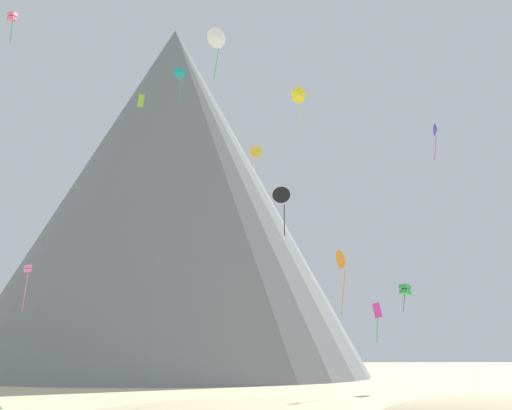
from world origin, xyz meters
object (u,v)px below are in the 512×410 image
(kite_orange_low, at_px, (340,261))
(kite_yellow_high, at_px, (299,95))
(kite_black_mid, at_px, (281,196))
(kite_magenta_low, at_px, (377,314))
(bush_near_left, at_px, (221,410))
(kite_pink_low, at_px, (28,270))
(rock_massif, at_px, (173,200))
(kite_teal_high, at_px, (180,73))
(kite_gold_high, at_px, (256,152))
(kite_green_low, at_px, (405,290))
(kite_rainbow_high, at_px, (12,17))
(kite_indigo_high, at_px, (436,130))
(kite_lime_high, at_px, (141,101))
(kite_white_high, at_px, (217,38))

(kite_orange_low, distance_m, kite_yellow_high, 24.30)
(kite_black_mid, bearing_deg, kite_magenta_low, -135.79)
(bush_near_left, xyz_separation_m, kite_pink_low, (-22.25, 24.84, 12.62))
(rock_massif, distance_m, kite_black_mid, 59.14)
(rock_massif, height_order, kite_teal_high, rock_massif)
(kite_gold_high, xyz_separation_m, kite_green_low, (17.67, -1.85, -17.48))
(bush_near_left, relative_size, kite_teal_high, 0.25)
(kite_green_low, xyz_separation_m, kite_yellow_high, (-12.75, -5.58, 22.23))
(kite_rainbow_high, bearing_deg, kite_magenta_low, -153.26)
(kite_black_mid, distance_m, kite_green_low, 26.37)
(bush_near_left, height_order, kite_green_low, kite_green_low)
(kite_gold_high, distance_m, kite_teal_high, 13.95)
(kite_black_mid, bearing_deg, kite_green_low, -121.73)
(kite_black_mid, bearing_deg, bush_near_left, 71.93)
(kite_black_mid, relative_size, kite_indigo_high, 0.94)
(kite_indigo_high, bearing_deg, kite_pink_low, 123.38)
(kite_yellow_high, xyz_separation_m, kite_indigo_high, (17.38, 4.94, -2.52))
(kite_teal_high, bearing_deg, bush_near_left, -91.69)
(rock_massif, relative_size, kite_magenta_low, 23.29)
(kite_lime_high, height_order, kite_rainbow_high, kite_rainbow_high)
(kite_gold_high, bearing_deg, kite_green_low, -166.62)
(kite_green_low, relative_size, kite_yellow_high, 0.60)
(rock_massif, bearing_deg, kite_gold_high, -67.18)
(rock_massif, distance_m, kite_pink_low, 46.38)
(bush_near_left, bearing_deg, kite_rainbow_high, 150.90)
(kite_gold_high, height_order, kite_orange_low, kite_gold_high)
(kite_pink_low, bearing_deg, kite_gold_high, 89.02)
(kite_magenta_low, relative_size, kite_yellow_high, 0.74)
(rock_massif, distance_m, kite_green_low, 51.22)
(kite_magenta_low, relative_size, kite_indigo_high, 0.82)
(rock_massif, xyz_separation_m, kite_orange_low, (21.76, -52.98, -17.48))
(rock_massif, relative_size, kite_white_high, 13.82)
(kite_black_mid, xyz_separation_m, kite_teal_high, (-11.73, 20.01, 20.49))
(kite_gold_high, relative_size, kite_black_mid, 0.85)
(kite_rainbow_high, height_order, kite_yellow_high, kite_rainbow_high)
(kite_pink_low, bearing_deg, bush_near_left, 23.10)
(rock_massif, bearing_deg, bush_near_left, -80.37)
(kite_pink_low, xyz_separation_m, kite_gold_high, (25.12, 8.05, 15.86))
(bush_near_left, distance_m, kite_black_mid, 21.49)
(kite_magenta_low, xyz_separation_m, kite_green_low, (5.78, 12.39, 3.44))
(kite_white_high, bearing_deg, kite_lime_high, -156.48)
(kite_black_mid, bearing_deg, kite_pink_low, -21.00)
(kite_pink_low, xyz_separation_m, kite_orange_low, (32.71, -11.27, -0.42))
(kite_magenta_low, bearing_deg, rock_massif, -167.36)
(kite_pink_low, distance_m, kite_orange_low, 34.60)
(kite_orange_low, bearing_deg, kite_indigo_high, 173.46)
(kite_indigo_high, bearing_deg, kite_orange_low, 165.56)
(kite_rainbow_high, xyz_separation_m, kite_orange_low, (31.71, 1.75, -23.68))
(kite_orange_low, bearing_deg, kite_white_high, -99.72)
(kite_white_high, bearing_deg, kite_yellow_high, -34.12)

